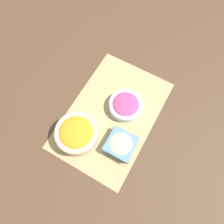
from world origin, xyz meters
name	(u,v)px	position (x,y,z in m)	size (l,w,h in m)	color
ground_plane	(112,115)	(0.00, 0.00, 0.00)	(3.00, 3.00, 0.00)	#422D1E
placemat	(112,115)	(0.00, 0.00, 0.00)	(0.58, 0.38, 0.00)	#937F56
carrot_bowl	(77,133)	(0.17, -0.08, 0.05)	(0.19, 0.19, 0.08)	#C6B28E
cucumber_bowl	(121,144)	(0.11, 0.11, 0.03)	(0.13, 0.13, 0.05)	slate
onion_bowl	(126,105)	(-0.06, 0.04, 0.03)	(0.15, 0.15, 0.05)	silver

